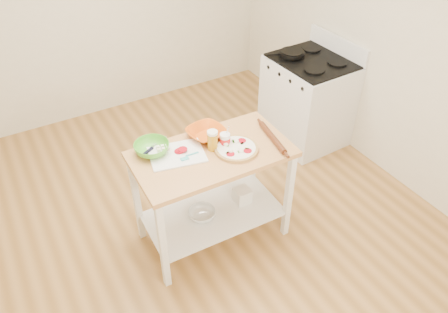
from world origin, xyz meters
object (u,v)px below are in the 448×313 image
cutting_board (176,154)px  shelf_bin (242,195)px  pizza (236,148)px  yogurt_tub (225,139)px  spatula (189,156)px  knife (152,148)px  skillet (291,53)px  rolling_pin (273,138)px  prep_island (212,177)px  beer_pint (213,140)px  green_bowl (152,148)px  shelf_glass_bowl (202,214)px  gas_stove (307,100)px  orange_bowl (206,133)px

cutting_board → shelf_bin: size_ratio=3.52×
pizza → yogurt_tub: yogurt_tub is taller
spatula → knife: (-0.19, 0.23, 0.00)m
skillet → rolling_pin: bearing=-110.8°
prep_island → yogurt_tub: bearing=13.5°
prep_island → beer_pint: (0.02, 0.03, 0.33)m
green_bowl → shelf_glass_bowl: size_ratio=1.17×
cutting_board → yogurt_tub: bearing=1.3°
skillet → shelf_bin: size_ratio=3.07×
pizza → spatula: size_ratio=2.16×
beer_pint → yogurt_tub: bearing=0.9°
gas_stove → pizza: size_ratio=3.36×
green_bowl → beer_pint: bearing=-24.5°
yogurt_tub → shelf_glass_bowl: (-0.24, -0.03, -0.65)m
pizza → cutting_board: pizza is taller
prep_island → green_bowl: (-0.39, 0.22, 0.29)m
pizza → orange_bowl: (-0.11, 0.26, 0.02)m
spatula → orange_bowl: orange_bowl is taller
spatula → gas_stove: bearing=26.4°
green_bowl → yogurt_tub: (0.52, -0.19, 0.01)m
pizza → spatula: 0.36m
prep_island → knife: knife is taller
orange_bowl → green_bowl: green_bowl is taller
skillet → shelf_glass_bowl: size_ratio=1.77×
green_bowl → shelf_glass_bowl: bearing=-37.2°
orange_bowl → green_bowl: (-0.44, 0.02, 0.01)m
spatula → orange_bowl: size_ratio=0.53×
spatula → shelf_bin: spatula is taller
cutting_board → prep_island: bearing=-11.0°
prep_island → green_bowl: bearing=150.7°
skillet → beer_pint: 1.69m
skillet → cutting_board: bearing=-131.5°
spatula → shelf_glass_bowl: spatula is taller
cutting_board → shelf_glass_bowl: (0.14, -0.10, -0.61)m
green_bowl → beer_pint: (0.41, -0.19, 0.04)m
green_bowl → rolling_pin: 0.92m
shelf_bin → skillet: bearing=39.2°
green_bowl → shelf_glass_bowl: 0.74m
knife → beer_pint: 0.46m
prep_island → skillet: bearing=33.3°
pizza → rolling_pin: (0.31, -0.03, 0.01)m
gas_stove → shelf_bin: gas_stove is taller
pizza → beer_pint: 0.19m
shelf_glass_bowl → cutting_board: bearing=143.7°
beer_pint → yogurt_tub: (0.11, 0.00, -0.03)m
green_bowl → yogurt_tub: size_ratio=1.52×
prep_island → gas_stove: size_ratio=1.09×
skillet → green_bowl: 1.97m
cutting_board → knife: bearing=143.7°
green_bowl → shelf_bin: (0.67, -0.22, -0.62)m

